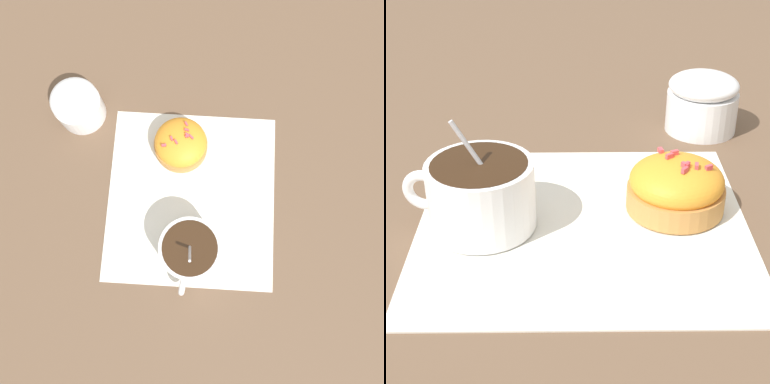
{
  "view_description": "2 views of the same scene",
  "coord_description": "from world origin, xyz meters",
  "views": [
    {
      "loc": [
        0.12,
        -0.01,
        0.6
      ],
      "look_at": [
        -0.0,
        0.0,
        0.03
      ],
      "focal_mm": 35.0,
      "sensor_mm": 36.0,
      "label": 1
    },
    {
      "loc": [
        0.07,
        0.46,
        0.31
      ],
      "look_at": [
        0.0,
        -0.0,
        0.03
      ],
      "focal_mm": 60.0,
      "sensor_mm": 36.0,
      "label": 2
    }
  ],
  "objects": [
    {
      "name": "frosted_pastry",
      "position": [
        -0.09,
        -0.01,
        0.02
      ],
      "size": [
        0.09,
        0.09,
        0.05
      ],
      "color": "#C18442",
      "rests_on": "paper_napkin"
    },
    {
      "name": "ground_plane",
      "position": [
        0.0,
        0.0,
        0.0
      ],
      "size": [
        3.0,
        3.0,
        0.0
      ],
      "primitive_type": "plane",
      "color": "brown"
    },
    {
      "name": "sugar_bowl",
      "position": [
        -0.16,
        -0.17,
        0.03
      ],
      "size": [
        0.08,
        0.08,
        0.07
      ],
      "color": "white",
      "rests_on": "ground_plane"
    },
    {
      "name": "coffee_cup",
      "position": [
        0.09,
        -0.01,
        0.04
      ],
      "size": [
        0.11,
        0.09,
        0.1
      ],
      "color": "white",
      "rests_on": "paper_napkin"
    },
    {
      "name": "paper_napkin",
      "position": [
        0.0,
        0.0,
        0.0
      ],
      "size": [
        0.32,
        0.31,
        0.0
      ],
      "color": "white",
      "rests_on": "ground_plane"
    }
  ]
}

